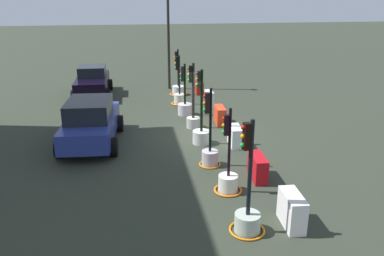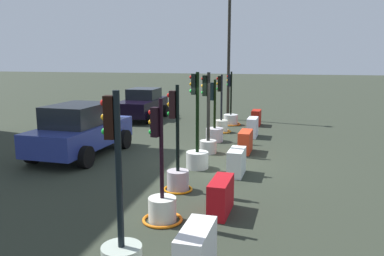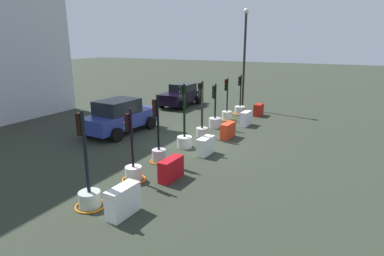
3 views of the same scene
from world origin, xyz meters
name	(u,v)px [view 3 (image 3 of 3)]	position (x,y,z in m)	size (l,w,h in m)	color
ground_plane	(199,142)	(0.00, 0.00, 0.00)	(120.00, 120.00, 0.00)	#2D3327
traffic_light_0	(89,191)	(-7.10, 0.26, 0.50)	(0.91, 0.91, 2.95)	#A8B5A6
traffic_light_1	(133,169)	(-4.99, 0.22, 0.43)	(0.86, 0.86, 2.61)	silver
traffic_light_2	(159,150)	(-3.05, 0.39, 0.52)	(0.76, 0.76, 2.73)	#B5A9AF
traffic_light_3	(184,136)	(-0.96, 0.30, 0.53)	(0.69, 0.69, 2.96)	silver
traffic_light_4	(202,124)	(0.99, 0.31, 0.64)	(0.60, 0.60, 2.87)	#B7B6AF
traffic_light_5	(215,120)	(2.95, 0.40, 0.45)	(0.69, 0.69, 2.50)	silver
traffic_light_6	(227,113)	(4.90, 0.41, 0.43)	(0.91, 0.91, 2.61)	silver
traffic_light_7	(240,109)	(6.91, 0.22, 0.35)	(1.01, 1.01, 2.65)	silver
construction_barrier_0	(123,201)	(-7.02, -0.94, 0.44)	(1.10, 0.49, 0.87)	white
construction_barrier_1	(171,169)	(-4.30, -0.93, 0.39)	(1.14, 0.46, 0.78)	red
construction_barrier_2	(206,146)	(-1.38, -0.96, 0.38)	(1.02, 0.48, 0.76)	white
construction_barrier_3	(228,130)	(1.35, -0.99, 0.39)	(1.10, 0.46, 0.78)	red
construction_barrier_4	(246,118)	(4.18, -1.05, 0.41)	(1.01, 0.45, 0.82)	silver
construction_barrier_5	(259,110)	(6.99, -1.04, 0.38)	(0.98, 0.46, 0.76)	#B61D12
car_black_sedan	(181,95)	(7.60, 5.11, 0.81)	(4.13, 2.12, 1.65)	black
car_blue_estate	(120,116)	(-0.31, 4.56, 0.90)	(4.50, 2.43, 1.81)	navy
street_lamp_post	(245,52)	(8.55, 0.57, 4.05)	(0.36, 0.36, 6.90)	black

